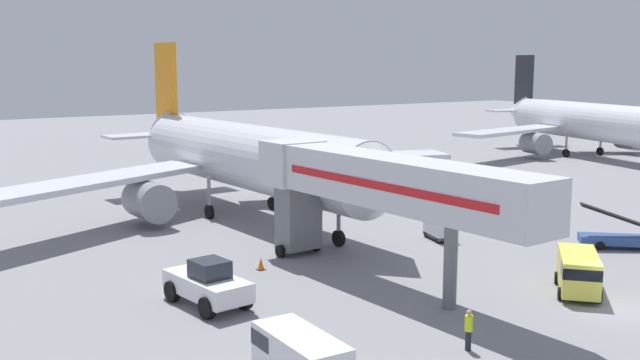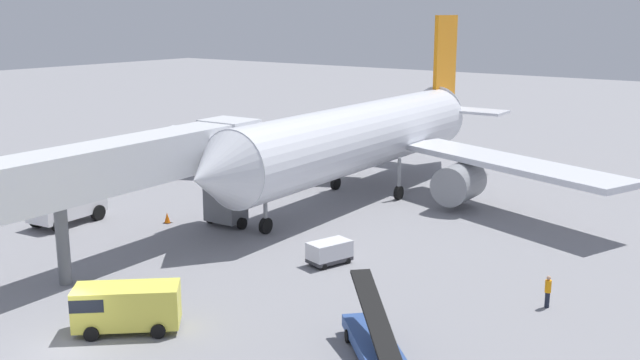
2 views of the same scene
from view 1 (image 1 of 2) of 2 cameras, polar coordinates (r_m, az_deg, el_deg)
name	(u,v)px [view 1 (image 1 of 2)]	position (r m, az deg, el deg)	size (l,w,h in m)	color
ground_plane	(613,309)	(40.71, 21.75, -9.26)	(300.00, 300.00, 0.00)	gray
airplane_at_gate	(244,157)	(59.88, -5.90, 1.76)	(42.35, 38.34, 14.22)	silver
jet_bridge	(372,184)	(41.48, 4.07, -0.34)	(4.36, 21.32, 7.38)	silver
pushback_tug	(208,284)	(38.51, -8.68, -7.96)	(3.10, 5.56, 2.45)	white
belt_loader_truck	(627,238)	(53.62, 22.65, -4.14)	(5.56, 5.41, 3.00)	#2D4C8E
service_van_far_left	(299,359)	(28.62, -1.64, -13.65)	(2.23, 4.64, 2.30)	white
service_van_outer_left	(579,271)	(42.29, 19.38, -6.68)	(4.86, 4.66, 2.18)	#E5DB4C
baggage_cart_rear_right	(440,229)	(52.62, 9.26, -3.76)	(2.06, 2.82, 1.38)	#38383D
ground_crew_worker_foreground	(469,329)	(33.10, 11.43, -11.23)	(0.39, 0.39, 1.84)	#1E2333
ground_crew_worker_midground	(546,206)	(62.46, 17.09, -1.90)	(0.33, 0.33, 1.68)	#1E2333
safety_cone_bravo	(261,264)	(44.75, -4.60, -6.48)	(0.50, 0.50, 0.75)	black
airplane_background	(587,122)	(103.20, 19.98, 4.24)	(39.31, 37.04, 13.44)	silver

